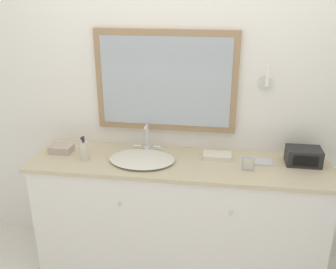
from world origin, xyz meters
name	(u,v)px	position (x,y,z in m)	size (l,w,h in m)	color
wall_back	(184,94)	(0.00, 0.59, 1.28)	(8.00, 0.18, 2.55)	white
vanity_counter	(178,215)	(0.00, 0.30, 0.44)	(2.09, 0.53, 0.87)	white
sink_basin	(142,158)	(-0.25, 0.28, 0.89)	(0.45, 0.39, 0.21)	silver
soap_bottle	(84,150)	(-0.66, 0.25, 0.94)	(0.06, 0.06, 0.17)	beige
appliance_box	(303,156)	(0.84, 0.39, 0.93)	(0.23, 0.16, 0.12)	black
picture_frame	(248,164)	(0.46, 0.23, 0.92)	(0.08, 0.01, 0.10)	#B2B2B7
hand_towel_near_sink	(61,149)	(-0.87, 0.34, 0.90)	(0.16, 0.12, 0.05)	#B7A899
hand_towel_far_corner	(217,156)	(0.26, 0.40, 0.89)	(0.20, 0.12, 0.03)	silver
metal_tray	(260,162)	(0.55, 0.37, 0.88)	(0.17, 0.10, 0.01)	silver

